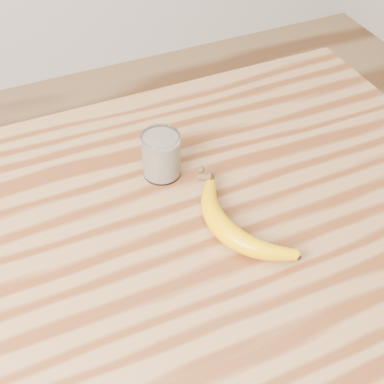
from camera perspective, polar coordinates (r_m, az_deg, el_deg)
name	(u,v)px	position (r m, az deg, el deg)	size (l,w,h in m)	color
table	(162,281)	(0.99, -3.19, -9.44)	(1.20, 0.80, 0.90)	olive
smoothie_glass	(161,155)	(0.96, -3.29, 3.93)	(0.07, 0.07, 0.09)	white
banana	(226,232)	(0.86, 3.67, -4.30)	(0.11, 0.30, 0.04)	#E8A100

